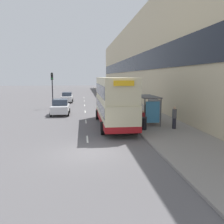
{
  "coord_description": "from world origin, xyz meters",
  "views": [
    {
      "loc": [
        -0.28,
        -14.05,
        4.4
      ],
      "look_at": [
        3.24,
        15.74,
        0.11
      ],
      "focal_mm": 40.0,
      "sensor_mm": 36.0,
      "label": 1
    }
  ],
  "objects": [
    {
      "name": "lane_mark_2",
      "position": [
        0.0,
        17.18,
        0.01
      ],
      "size": [
        0.12,
        2.0,
        0.01
      ],
      "color": "silver",
      "rests_on": "ground_plane"
    },
    {
      "name": "pedestrian_3",
      "position": [
        4.53,
        5.35,
        0.94
      ],
      "size": [
        0.31,
        0.31,
        1.57
      ],
      "color": "#23232D",
      "rests_on": "ground_plane"
    },
    {
      "name": "lane_mark_5",
      "position": [
        0.0,
        38.14,
        0.01
      ],
      "size": [
        0.12,
        2.0,
        0.01
      ],
      "color": "silver",
      "rests_on": "ground_plane"
    },
    {
      "name": "traffic_light_far_kerb",
      "position": [
        -4.4,
        21.07,
        3.32
      ],
      "size": [
        0.3,
        0.32,
        4.94
      ],
      "color": "black",
      "rests_on": "ground_plane"
    },
    {
      "name": "car_1",
      "position": [
        -2.92,
        29.06,
        0.86
      ],
      "size": [
        1.94,
        4.49,
        1.72
      ],
      "rotation": [
        0.0,
        0.0,
        3.14
      ],
      "color": "silver",
      "rests_on": "ground_plane"
    },
    {
      "name": "pedestrian_at_shelter",
      "position": [
        7.06,
        11.26,
        0.96
      ],
      "size": [
        0.32,
        0.32,
        1.6
      ],
      "color": "#23232D",
      "rests_on": "ground_plane"
    },
    {
      "name": "pavement",
      "position": [
        6.5,
        38.5,
        0.07
      ],
      "size": [
        5.0,
        93.0,
        0.14
      ],
      "color": "gray",
      "rests_on": "ground_plane"
    },
    {
      "name": "lane_mark_3",
      "position": [
        0.0,
        24.17,
        0.01
      ],
      "size": [
        0.12,
        2.0,
        0.01
      ],
      "color": "silver",
      "rests_on": "ground_plane"
    },
    {
      "name": "litter_bin",
      "position": [
        4.55,
        5.24,
        0.67
      ],
      "size": [
        0.55,
        0.55,
        1.05
      ],
      "color": "black",
      "rests_on": "ground_plane"
    },
    {
      "name": "lane_mark_1",
      "position": [
        0.0,
        10.2,
        0.01
      ],
      "size": [
        0.12,
        2.0,
        0.01
      ],
      "color": "silver",
      "rests_on": "ground_plane"
    },
    {
      "name": "pedestrian_1",
      "position": [
        6.14,
        10.47,
        0.98
      ],
      "size": [
        0.32,
        0.32,
        1.64
      ],
      "color": "#23232D",
      "rests_on": "ground_plane"
    },
    {
      "name": "bus_shelter",
      "position": [
        5.77,
        7.93,
        1.88
      ],
      "size": [
        1.6,
        4.2,
        2.48
      ],
      "color": "#4C4C51",
      "rests_on": "ground_plane"
    },
    {
      "name": "lane_mark_0",
      "position": [
        0.0,
        3.21,
        0.01
      ],
      "size": [
        0.12,
        2.0,
        0.01
      ],
      "color": "silver",
      "rests_on": "ground_plane"
    },
    {
      "name": "pedestrian_2",
      "position": [
        7.14,
        5.31,
        1.08
      ],
      "size": [
        0.36,
        0.36,
        1.84
      ],
      "color": "#23232D",
      "rests_on": "ground_plane"
    },
    {
      "name": "double_decker_bus_near",
      "position": [
        2.47,
        7.72,
        2.28
      ],
      "size": [
        2.85,
        10.54,
        4.3
      ],
      "color": "beige",
      "rests_on": "ground_plane"
    },
    {
      "name": "terrace_facade",
      "position": [
        10.49,
        38.5,
        7.41
      ],
      "size": [
        3.1,
        93.0,
        14.83
      ],
      "color": "#C6B793",
      "rests_on": "ground_plane"
    },
    {
      "name": "ground_plane",
      "position": [
        0.0,
        0.0,
        0.0
      ],
      "size": [
        220.0,
        220.0,
        0.0
      ],
      "primitive_type": "plane",
      "color": "#5B595B"
    },
    {
      "name": "lane_mark_4",
      "position": [
        0.0,
        31.15,
        0.01
      ],
      "size": [
        0.12,
        2.0,
        0.01
      ],
      "color": "silver",
      "rests_on": "ground_plane"
    },
    {
      "name": "car_0",
      "position": [
        -2.85,
        14.99,
        0.88
      ],
      "size": [
        2.1,
        3.98,
        1.79
      ],
      "rotation": [
        0.0,
        0.0,
        3.14
      ],
      "color": "silver",
      "rests_on": "ground_plane"
    }
  ]
}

